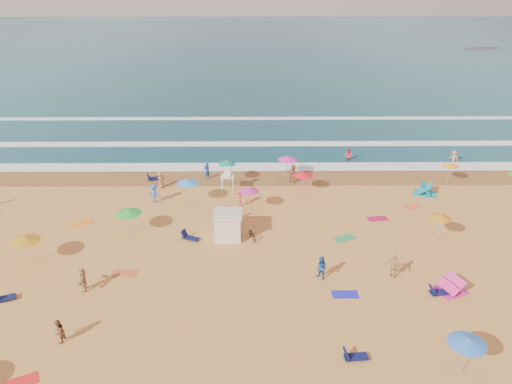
{
  "coord_description": "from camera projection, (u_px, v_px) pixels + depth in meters",
  "views": [
    {
      "loc": [
        2.18,
        -32.98,
        20.12
      ],
      "look_at": [
        2.47,
        6.0,
        1.5
      ],
      "focal_mm": 35.0,
      "sensor_mm": 36.0,
      "label": 1
    }
  ],
  "objects": [
    {
      "name": "surf_foam",
      "position": [
        234.0,
        146.0,
        57.61
      ],
      "size": [
        200.0,
        18.7,
        0.05
      ],
      "color": "white",
      "rests_on": "ground"
    },
    {
      "name": "beach_umbrellas",
      "position": [
        226.0,
        222.0,
        37.07
      ],
      "size": [
        53.89,
        31.51,
        0.74
      ],
      "color": "#3275E4",
      "rests_on": "ground"
    },
    {
      "name": "beachgoers",
      "position": [
        232.0,
        208.0,
        41.95
      ],
      "size": [
        45.96,
        28.47,
        2.11
      ],
      "color": "tan",
      "rests_on": "ground"
    },
    {
      "name": "ocean",
      "position": [
        243.0,
        51.0,
        114.2
      ],
      "size": [
        220.0,
        140.0,
        0.18
      ],
      "primitive_type": "cube",
      "color": "#0C4756",
      "rests_on": "ground"
    },
    {
      "name": "cabana",
      "position": [
        228.0,
        226.0,
        38.83
      ],
      "size": [
        2.0,
        2.0,
        2.0
      ],
      "primitive_type": "cube",
      "color": "silver",
      "rests_on": "ground"
    },
    {
      "name": "towels",
      "position": [
        228.0,
        257.0,
        36.6
      ],
      "size": [
        43.45,
        21.37,
        0.03
      ],
      "color": "red",
      "rests_on": "ground"
    },
    {
      "name": "ground",
      "position": [
        225.0,
        243.0,
        38.41
      ],
      "size": [
        220.0,
        220.0,
        0.0
      ],
      "primitive_type": "plane",
      "color": "gold",
      "rests_on": "ground"
    },
    {
      "name": "loungers",
      "position": [
        277.0,
        252.0,
        36.97
      ],
      "size": [
        57.34,
        25.11,
        0.34
      ],
      "color": "#0F1B4C",
      "rests_on": "ground"
    },
    {
      "name": "lifeguard_stand",
      "position": [
        228.0,
        181.0,
        46.39
      ],
      "size": [
        1.2,
        1.2,
        2.1
      ],
      "primitive_type": null,
      "color": "white",
      "rests_on": "ground"
    },
    {
      "name": "wet_sand",
      "position": [
        231.0,
        178.0,
        49.69
      ],
      "size": [
        220.0,
        220.0,
        0.0
      ],
      "primitive_type": "plane",
      "color": "olive",
      "rests_on": "ground"
    },
    {
      "name": "bicycle",
      "position": [
        252.0,
        234.0,
        38.82
      ],
      "size": [
        1.02,
        1.65,
        0.82
      ],
      "primitive_type": "imported",
      "rotation": [
        0.0,
        0.0,
        0.33
      ],
      "color": "black",
      "rests_on": "ground"
    },
    {
      "name": "cabana_roof",
      "position": [
        228.0,
        214.0,
        38.37
      ],
      "size": [
        2.2,
        2.2,
        0.12
      ],
      "primitive_type": "cube",
      "color": "silver",
      "rests_on": "cabana"
    },
    {
      "name": "popup_tents",
      "position": [
        437.0,
        227.0,
        39.41
      ],
      "size": [
        5.42,
        17.05,
        1.2
      ],
      "color": "#EB3496",
      "rests_on": "ground"
    }
  ]
}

